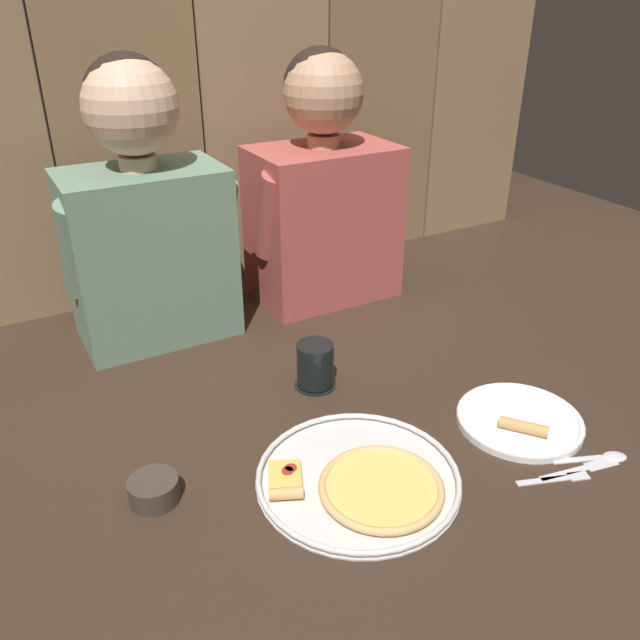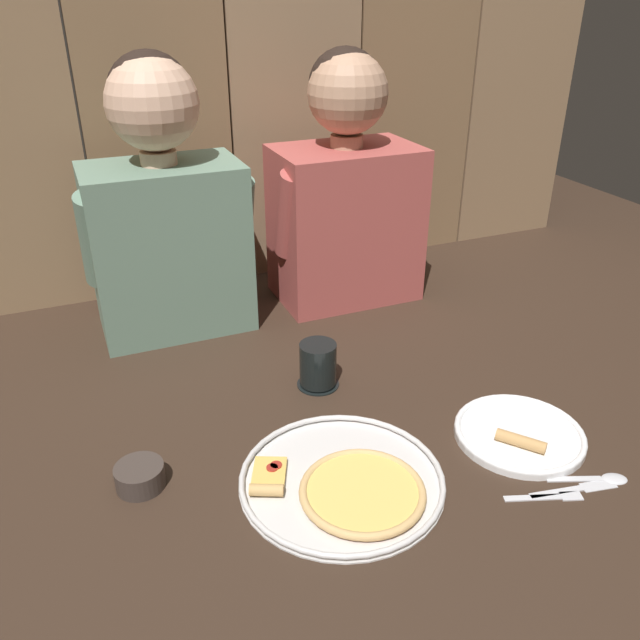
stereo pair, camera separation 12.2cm
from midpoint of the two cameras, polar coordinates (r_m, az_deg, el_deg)
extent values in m
plane|color=#332319|center=(1.25, 5.77, -9.17)|extent=(3.20, 3.20, 0.00)
cylinder|color=silver|center=(1.12, 5.16, -14.19)|extent=(0.35, 0.35, 0.01)
torus|color=silver|center=(1.11, 5.18, -13.89)|extent=(0.35, 0.35, 0.01)
cylinder|color=#B23823|center=(1.09, 7.10, -15.19)|extent=(0.20, 0.20, 0.00)
cylinder|color=#EFC660|center=(1.09, 7.12, -15.00)|extent=(0.19, 0.19, 0.01)
torus|color=tan|center=(1.09, 7.12, -15.00)|extent=(0.21, 0.21, 0.01)
cube|color=#EABC56|center=(1.11, -1.36, -13.72)|extent=(0.09, 0.10, 0.01)
cylinder|color=tan|center=(1.08, -1.47, -15.00)|extent=(0.06, 0.04, 0.02)
cylinder|color=#A3281E|center=(1.12, -1.09, -13.10)|extent=(0.02, 0.02, 0.00)
cylinder|color=#A3281E|center=(1.12, -0.76, -12.89)|extent=(0.02, 0.02, 0.00)
cylinder|color=white|center=(1.28, 19.95, -9.66)|extent=(0.24, 0.24, 0.01)
torus|color=white|center=(1.28, 20.00, -9.44)|extent=(0.24, 0.24, 0.01)
cylinder|color=tan|center=(1.24, 20.20, -10.18)|extent=(0.07, 0.08, 0.02)
cylinder|color=black|center=(1.35, 2.41, -5.73)|extent=(0.09, 0.09, 0.01)
cylinder|color=black|center=(1.32, 2.46, -3.98)|extent=(0.08, 0.08, 0.09)
cylinder|color=#3D332D|center=(1.12, -12.68, -13.51)|extent=(0.08, 0.08, 0.04)
cylinder|color=#B23823|center=(1.12, -12.74, -13.12)|extent=(0.07, 0.07, 0.02)
cube|color=silver|center=(1.16, 21.36, -14.58)|extent=(0.09, 0.04, 0.01)
cube|color=silver|center=(1.19, 24.31, -14.15)|extent=(0.04, 0.03, 0.01)
cube|color=silver|center=(1.18, 23.18, -13.96)|extent=(0.10, 0.03, 0.01)
cube|color=silver|center=(1.23, 26.24, -13.15)|extent=(0.06, 0.03, 0.00)
cube|color=silver|center=(1.22, 24.43, -12.82)|extent=(0.09, 0.05, 0.01)
ellipsoid|color=silver|center=(1.25, 27.38, -12.40)|extent=(0.05, 0.04, 0.01)
cube|color=slate|center=(1.53, -11.06, 6.19)|extent=(0.35, 0.22, 0.40)
cylinder|color=#DBAD8E|center=(1.47, -11.82, 13.91)|extent=(0.08, 0.08, 0.03)
sphere|color=#DBAD8E|center=(1.45, -12.28, 18.28)|extent=(0.20, 0.20, 0.20)
sphere|color=black|center=(1.46, -12.46, 18.93)|extent=(0.18, 0.18, 0.18)
cylinder|color=slate|center=(1.46, -16.91, 6.82)|extent=(0.08, 0.14, 0.23)
cylinder|color=slate|center=(1.51, -5.13, 8.70)|extent=(0.08, 0.14, 0.23)
cube|color=#AD4C47|center=(1.67, 4.36, 8.45)|extent=(0.36, 0.23, 0.39)
cylinder|color=tan|center=(1.62, 4.64, 15.55)|extent=(0.08, 0.08, 0.03)
sphere|color=tan|center=(1.60, 4.80, 19.44)|extent=(0.19, 0.19, 0.19)
sphere|color=black|center=(1.61, 4.57, 20.02)|extent=(0.18, 0.18, 0.18)
cylinder|color=#AD4C47|center=(1.56, -0.17, 9.34)|extent=(0.08, 0.13, 0.23)
cylinder|color=#AD4C47|center=(1.70, 9.91, 10.50)|extent=(0.08, 0.11, 0.23)
cube|color=brown|center=(1.67, -12.67, 21.57)|extent=(0.36, 0.03, 1.17)
cube|color=#8C6E4F|center=(1.78, -0.12, 22.51)|extent=(0.36, 0.03, 1.17)
cube|color=brown|center=(1.95, 10.71, 22.53)|extent=(0.36, 0.03, 1.17)
cube|color=#866849|center=(2.17, 19.55, 22.02)|extent=(0.36, 0.03, 1.17)
camera|label=1|loc=(0.06, -87.14, 1.50)|focal=36.00mm
camera|label=2|loc=(0.06, 92.86, -1.50)|focal=36.00mm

